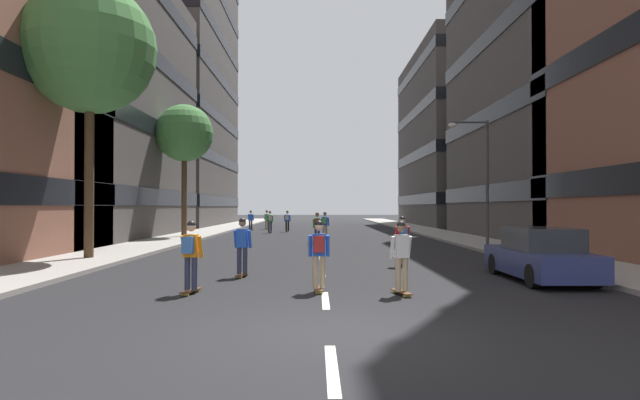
# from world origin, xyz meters

# --- Properties ---
(ground_plane) EXTENTS (186.16, 186.16, 0.00)m
(ground_plane) POSITION_xyz_m (0.00, 31.03, 0.00)
(ground_plane) COLOR black
(sidewalk_left) EXTENTS (3.34, 85.32, 0.14)m
(sidewalk_left) POSITION_xyz_m (-9.08, 34.91, 0.07)
(sidewalk_left) COLOR #9E9991
(sidewalk_left) RESTS_ON ground_plane
(sidewalk_right) EXTENTS (3.34, 85.32, 0.14)m
(sidewalk_right) POSITION_xyz_m (9.08, 34.91, 0.07)
(sidewalk_right) COLOR #9E9991
(sidewalk_right) RESTS_ON ground_plane
(lane_markings) EXTENTS (0.16, 72.20, 0.01)m
(lane_markings) POSITION_xyz_m (0.00, 33.00, 0.00)
(lane_markings) COLOR silver
(lane_markings) RESTS_ON ground_plane
(building_left_mid) EXTENTS (16.53, 23.20, 18.26)m
(building_left_mid) POSITION_xyz_m (-18.96, 25.52, 9.22)
(building_left_mid) COLOR #4C4744
(building_left_mid) RESTS_ON ground_plane
(building_left_far) EXTENTS (16.53, 23.20, 36.10)m
(building_left_far) POSITION_xyz_m (-18.96, 49.92, 18.14)
(building_left_far) COLOR #4C4744
(building_left_far) RESTS_ON ground_plane
(building_right_mid) EXTENTS (16.53, 19.22, 24.80)m
(building_right_mid) POSITION_xyz_m (18.96, 25.52, 12.49)
(building_right_mid) COLOR #4C4744
(building_right_mid) RESTS_ON ground_plane
(building_right_far) EXTENTS (16.53, 22.34, 19.29)m
(building_right_far) POSITION_xyz_m (18.96, 49.92, 9.74)
(building_right_far) COLOR #4C4744
(building_right_far) RESTS_ON ground_plane
(parked_car_near) EXTENTS (1.82, 4.40, 1.52)m
(parked_car_near) POSITION_xyz_m (6.21, 6.08, 0.70)
(parked_car_near) COLOR navy
(parked_car_near) RESTS_ON ground_plane
(street_tree_near) EXTENTS (5.09, 5.09, 10.74)m
(street_tree_near) POSITION_xyz_m (-9.08, 11.61, 8.30)
(street_tree_near) COLOR #4C3823
(street_tree_near) RESTS_ON sidewalk_left
(street_tree_mid) EXTENTS (3.83, 3.83, 8.83)m
(street_tree_mid) POSITION_xyz_m (-9.08, 26.35, 7.00)
(street_tree_mid) COLOR #4C3823
(street_tree_mid) RESTS_ON sidewalk_left
(streetlamp_right) EXTENTS (2.13, 0.30, 6.50)m
(streetlamp_right) POSITION_xyz_m (8.38, 18.48, 4.14)
(streetlamp_right) COLOR #3F3F44
(streetlamp_right) RESTS_ON sidewalk_right
(skater_0) EXTENTS (0.56, 0.92, 1.78)m
(skater_0) POSITION_xyz_m (-2.44, 6.91, 0.98)
(skater_0) COLOR brown
(skater_0) RESTS_ON ground_plane
(skater_1) EXTENTS (0.55, 0.92, 1.78)m
(skater_1) POSITION_xyz_m (-0.16, 21.82, 1.02)
(skater_1) COLOR brown
(skater_1) RESTS_ON ground_plane
(skater_2) EXTENTS (0.57, 0.92, 1.78)m
(skater_2) POSITION_xyz_m (0.35, 25.23, 1.02)
(skater_2) COLOR brown
(skater_2) RESTS_ON ground_plane
(skater_3) EXTENTS (0.54, 0.91, 1.78)m
(skater_3) POSITION_xyz_m (2.86, 9.74, 1.02)
(skater_3) COLOR brown
(skater_3) RESTS_ON ground_plane
(skater_4) EXTENTS (0.56, 0.92, 1.78)m
(skater_4) POSITION_xyz_m (-3.26, 3.87, 1.02)
(skater_4) COLOR brown
(skater_4) RESTS_ON ground_plane
(skater_5) EXTENTS (0.53, 0.90, 1.78)m
(skater_5) POSITION_xyz_m (-0.14, 4.15, 1.02)
(skater_5) COLOR brown
(skater_5) RESTS_ON ground_plane
(skater_6) EXTENTS (0.57, 0.92, 1.78)m
(skater_6) POSITION_xyz_m (-6.03, 37.65, 0.98)
(skater_6) COLOR brown
(skater_6) RESTS_ON ground_plane
(skater_7) EXTENTS (0.53, 0.90, 1.78)m
(skater_7) POSITION_xyz_m (-4.84, 40.07, 1.02)
(skater_7) COLOR brown
(skater_7) RESTS_ON ground_plane
(skater_8) EXTENTS (0.57, 0.92, 1.78)m
(skater_8) POSITION_xyz_m (-3.93, 33.20, 1.02)
(skater_8) COLOR brown
(skater_8) RESTS_ON ground_plane
(skater_9) EXTENTS (0.57, 0.92, 1.78)m
(skater_9) POSITION_xyz_m (1.84, 3.69, 0.98)
(skater_9) COLOR brown
(skater_9) RESTS_ON ground_plane
(skater_10) EXTENTS (0.54, 0.91, 1.78)m
(skater_10) POSITION_xyz_m (-2.63, 34.88, 1.02)
(skater_10) COLOR brown
(skater_10) RESTS_ON ground_plane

